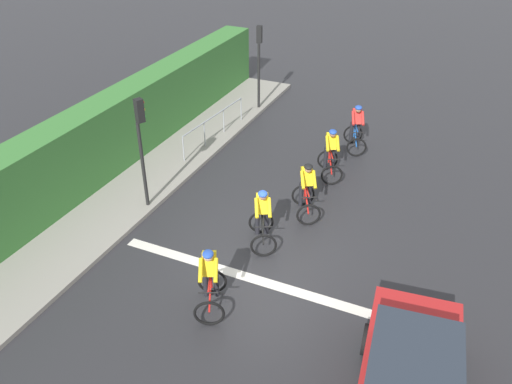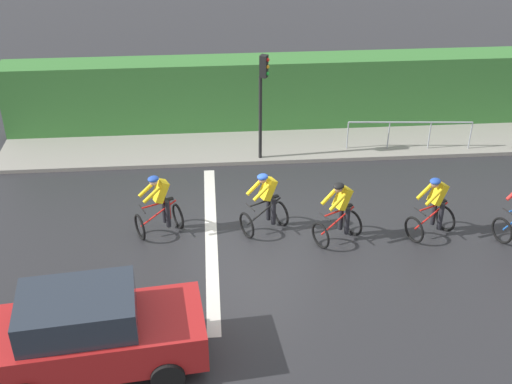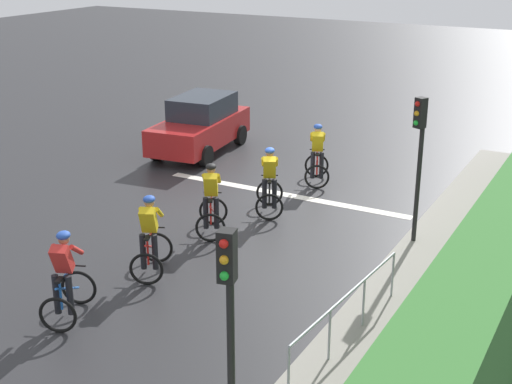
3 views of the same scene
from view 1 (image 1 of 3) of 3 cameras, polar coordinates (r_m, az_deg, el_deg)
The scene contains 13 objects.
ground_plane at distance 13.63m, azimuth 1.16°, elevation -6.72°, with size 80.00×80.00×0.00m, color #28282B.
sidewalk_kerb at distance 17.23m, azimuth -12.03°, elevation 1.80°, with size 2.80×18.76×0.12m, color gray.
stone_wall_low at distance 17.64m, azimuth -14.50°, elevation 2.96°, with size 0.44×18.76×0.53m, color gray.
hedge_wall at distance 17.40m, azimuth -15.70°, elevation 5.81°, with size 1.10×18.76×2.38m, color #387533.
road_marking_stop_line at distance 12.93m, azimuth -0.62°, elevation -9.24°, with size 7.00×0.30×0.01m, color silver.
cyclist_lead at distance 18.55m, azimuth 10.73°, elevation 6.79°, with size 1.03×1.26×1.66m.
cyclist_second at distance 16.71m, azimuth 8.05°, elevation 4.11°, with size 1.07×1.27×1.66m.
cyclist_mid at distance 14.74m, azimuth 5.46°, elevation 0.21°, with size 1.11×1.27×1.66m.
cyclist_fourth at distance 13.53m, azimuth 0.69°, elevation -2.84°, with size 1.10×1.27×1.66m.
cyclist_trailing at distance 11.71m, azimuth -4.99°, elevation -9.45°, with size 1.07×1.26×1.66m.
traffic_light_near_crossing at distance 14.61m, azimuth -12.25°, elevation 5.68°, with size 0.27×0.29×3.34m.
traffic_light_far_junction at distance 20.99m, azimuth 0.34°, elevation 14.53°, with size 0.24×0.31×3.34m.
pedestrian_railing_kerbside at distance 18.79m, azimuth -4.54°, elevation 7.61°, with size 0.34×3.79×1.03m.
Camera 1 is at (4.13, -9.80, 8.52)m, focal length 37.07 mm.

